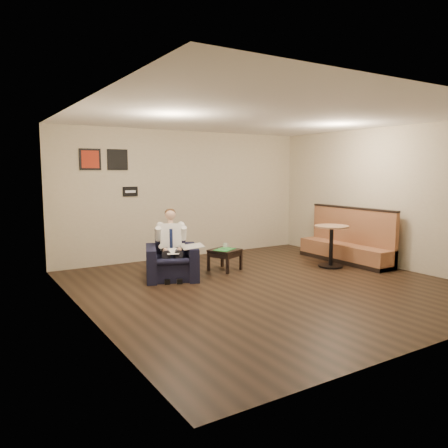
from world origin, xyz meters
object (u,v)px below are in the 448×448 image
seated_man (172,247)px  coffee_mug (225,245)px  side_table (225,260)px  green_folder (225,249)px  cafe_table (331,246)px  armchair (172,255)px  banquette (345,235)px  smartphone (220,248)px

seated_man → coffee_mug: (1.31, 0.32, -0.14)m
side_table → green_folder: green_folder is taller
side_table → cafe_table: cafe_table is taller
armchair → green_folder: armchair is taller
side_table → banquette: 2.71m
seated_man → coffee_mug: seated_man is taller
coffee_mug → banquette: 2.63m
coffee_mug → seated_man: bearing=-166.3°
side_table → smartphone: smartphone is taller
smartphone → cafe_table: bearing=-39.2°
coffee_mug → banquette: size_ratio=0.04×
seated_man → cafe_table: seated_man is taller
cafe_table → banquette: bearing=17.9°
side_table → green_folder: (-0.02, -0.03, 0.21)m
green_folder → cafe_table: (2.00, -0.83, -0.00)m
armchair → side_table: armchair is taller
side_table → seated_man: bearing=-172.7°
smartphone → green_folder: bearing=-104.0°
armchair → coffee_mug: armchair is taller
coffee_mug → smartphone: 0.13m
seated_man → smartphone: bearing=35.9°
smartphone → cafe_table: cafe_table is taller
smartphone → cafe_table: (2.00, -1.02, 0.00)m
seated_man → cafe_table: bearing=8.8°
seated_man → coffee_mug: size_ratio=13.63×
green_folder → smartphone: bearing=88.4°
smartphone → cafe_table: 2.24m
armchair → banquette: size_ratio=0.40×
smartphone → banquette: (2.62, -0.81, 0.15)m
side_table → banquette: banquette is taller
cafe_table → smartphone: bearing=153.1°
armchair → banquette: (3.76, -0.61, 0.14)m
green_folder → armchair: bearing=-179.0°
side_table → cafe_table: size_ratio=0.60×
armchair → coffee_mug: 1.28m
seated_man → cafe_table: size_ratio=1.42×
coffee_mug → green_folder: bearing=-124.0°
green_folder → coffee_mug: coffee_mug is taller
seated_man → smartphone: seated_man is taller
cafe_table → coffee_mug: bearing=151.3°
seated_man → banquette: 3.84m
green_folder → side_table: bearing=56.0°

